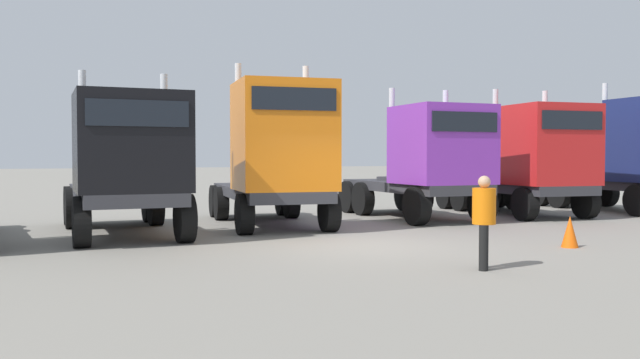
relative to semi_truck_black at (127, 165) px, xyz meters
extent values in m
plane|color=gray|center=(4.34, -3.57, -1.75)|extent=(200.00, 200.00, 0.00)
cube|color=#333338|center=(0.05, 1.22, -0.75)|extent=(2.47, 6.45, 0.30)
cube|color=black|center=(-0.04, -0.84, 0.51)|extent=(2.49, 2.35, 2.22)
cube|color=black|center=(-0.08, -1.98, 1.09)|extent=(2.10, 0.13, 0.55)
cylinder|color=silver|center=(0.97, 0.40, 0.81)|extent=(0.19, 0.19, 2.82)
cylinder|color=silver|center=(-0.93, 0.48, 0.81)|extent=(0.19, 0.19, 2.82)
cylinder|color=#333338|center=(0.11, 2.61, -0.54)|extent=(1.15, 1.15, 0.12)
cylinder|color=black|center=(1.05, -1.31, -1.20)|extent=(0.40, 1.11, 1.10)
cylinder|color=black|center=(-1.15, -1.22, -1.20)|extent=(0.40, 1.11, 1.10)
cylinder|color=black|center=(1.22, 2.75, -1.20)|extent=(0.40, 1.11, 1.10)
cylinder|color=black|center=(-0.98, 2.84, -1.20)|extent=(0.40, 1.11, 1.10)
cylinder|color=black|center=(1.26, 3.85, -1.20)|extent=(0.40, 1.11, 1.10)
cylinder|color=black|center=(-0.94, 3.94, -1.20)|extent=(0.40, 1.11, 1.10)
cube|color=#333338|center=(4.20, 1.79, -0.83)|extent=(3.11, 6.52, 0.30)
cube|color=orange|center=(3.90, -0.19, 0.71)|extent=(2.71, 2.59, 2.78)
cube|color=black|center=(3.73, -1.33, 1.58)|extent=(2.08, 0.35, 0.55)
cylinder|color=silver|center=(5.03, 0.93, 1.01)|extent=(0.20, 0.20, 3.38)
cylinder|color=silver|center=(3.15, 1.21, 1.01)|extent=(0.20, 0.20, 3.38)
cylinder|color=#333338|center=(4.40, 3.15, -0.62)|extent=(1.25, 1.25, 0.12)
cylinder|color=black|center=(4.92, -0.78, -1.24)|extent=(0.50, 1.06, 1.02)
cylinder|color=black|center=(2.75, -0.45, -1.24)|extent=(0.50, 1.06, 1.02)
cylinder|color=black|center=(5.51, 3.14, -1.24)|extent=(0.50, 1.06, 1.02)
cylinder|color=black|center=(3.34, 3.47, -1.24)|extent=(0.50, 1.06, 1.02)
cylinder|color=black|center=(5.68, 4.23, -1.24)|extent=(0.50, 1.06, 1.02)
cylinder|color=black|center=(3.50, 4.56, -1.24)|extent=(0.50, 1.06, 1.02)
cube|color=#333338|center=(9.07, 1.73, -0.76)|extent=(2.55, 5.94, 0.30)
cube|color=purple|center=(8.96, -0.01, 0.53)|extent=(2.54, 2.48, 2.28)
cube|color=black|center=(8.89, -1.19, 1.14)|extent=(2.10, 0.17, 0.55)
cylinder|color=silver|center=(9.99, 1.25, 0.83)|extent=(0.19, 0.19, 2.88)
cylinder|color=silver|center=(8.09, 1.36, 0.83)|extent=(0.19, 0.19, 2.88)
cylinder|color=#333338|center=(9.14, 3.00, -0.55)|extent=(1.17, 1.17, 0.12)
cylinder|color=black|center=(10.03, -0.54, -1.21)|extent=(0.42, 1.11, 1.09)
cylinder|color=black|center=(7.83, -0.41, -1.21)|extent=(0.42, 1.11, 1.09)
cylinder|color=black|center=(10.24, 2.97, -1.21)|extent=(0.42, 1.11, 1.09)
cylinder|color=black|center=(8.05, 3.10, -1.21)|extent=(0.42, 1.11, 1.09)
cylinder|color=black|center=(10.31, 4.06, -1.21)|extent=(0.42, 1.11, 1.09)
cylinder|color=black|center=(8.12, 4.20, -1.21)|extent=(0.42, 1.11, 1.09)
cube|color=#333338|center=(12.92, 1.52, -0.84)|extent=(2.96, 6.32, 0.30)
cube|color=red|center=(12.68, -0.29, 0.54)|extent=(2.69, 2.73, 2.47)
cube|color=black|center=(12.53, -1.52, 1.25)|extent=(2.09, 0.31, 0.55)
cylinder|color=silver|center=(13.80, 0.94, 0.84)|extent=(0.20, 0.20, 3.07)
cylinder|color=silver|center=(11.92, 1.19, 0.84)|extent=(0.20, 0.20, 3.07)
cylinder|color=#333338|center=(13.09, 2.84, -0.63)|extent=(1.23, 1.23, 0.12)
cylinder|color=black|center=(13.71, -0.95, -1.25)|extent=(0.48, 1.04, 1.01)
cylinder|color=black|center=(11.53, -0.67, -1.25)|extent=(0.48, 1.04, 1.01)
cylinder|color=black|center=(14.20, 2.80, -1.25)|extent=(0.48, 1.04, 1.01)
cylinder|color=black|center=(12.01, 3.09, -1.25)|extent=(0.48, 1.04, 1.01)
cylinder|color=black|center=(14.34, 3.90, -1.25)|extent=(0.48, 1.04, 1.01)
cylinder|color=black|center=(12.16, 4.18, -1.25)|extent=(0.48, 1.04, 1.01)
cube|color=#333338|center=(17.19, 1.13, -0.81)|extent=(2.79, 6.28, 0.30)
cylinder|color=silver|center=(16.18, 0.59, 1.02)|extent=(0.20, 0.20, 3.37)
cylinder|color=#333338|center=(17.32, 2.46, -0.60)|extent=(1.20, 1.20, 0.12)
cylinder|color=black|center=(15.86, -1.10, -1.23)|extent=(0.45, 1.07, 1.04)
cylinder|color=black|center=(18.43, 2.46, -1.23)|extent=(0.45, 1.07, 1.04)
cylinder|color=black|center=(16.24, 2.68, -1.23)|extent=(0.45, 1.07, 1.04)
cylinder|color=black|center=(18.53, 3.56, -1.23)|extent=(0.45, 1.07, 1.04)
cylinder|color=black|center=(16.34, 3.77, -1.23)|extent=(0.45, 1.07, 1.04)
cylinder|color=black|center=(4.90, -6.94, -1.36)|extent=(0.23, 0.23, 0.78)
cylinder|color=black|center=(4.73, -7.16, -1.36)|extent=(0.23, 0.23, 0.78)
cylinder|color=orange|center=(4.82, -7.05, -0.66)|extent=(0.56, 0.56, 0.62)
sphere|color=tan|center=(4.82, -7.05, -0.24)|extent=(0.21, 0.21, 0.21)
cone|color=#F2590C|center=(8.27, -5.61, -1.41)|extent=(0.36, 0.36, 0.67)
camera|label=1|loc=(-2.62, -16.23, 0.20)|focal=37.69mm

